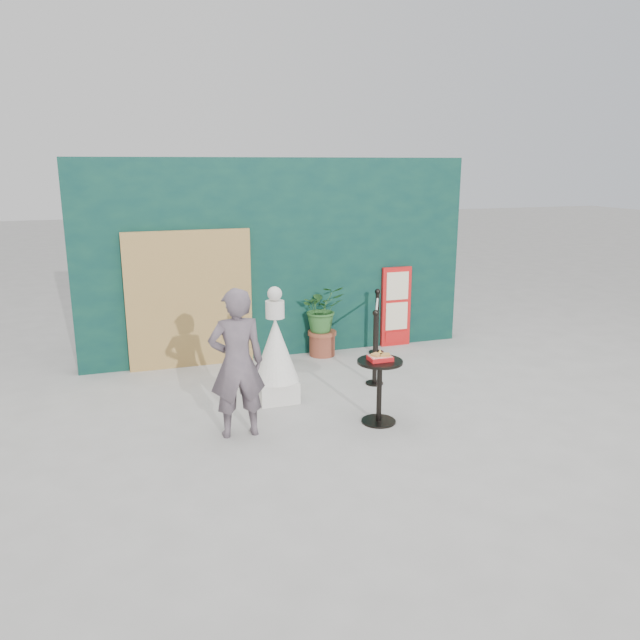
{
  "coord_description": "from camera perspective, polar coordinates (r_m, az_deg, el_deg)",
  "views": [
    {
      "loc": [
        -2.44,
        -6.0,
        2.92
      ],
      "look_at": [
        0.0,
        1.2,
        1.0
      ],
      "focal_mm": 35.0,
      "sensor_mm": 36.0,
      "label": 1
    }
  ],
  "objects": [
    {
      "name": "woman",
      "position": [
        6.77,
        -7.6,
        -3.94
      ],
      "size": [
        0.61,
        0.41,
        1.66
      ],
      "primitive_type": "imported",
      "rotation": [
        0.0,
        0.0,
        3.12
      ],
      "color": "#64565F",
      "rests_on": "ground"
    },
    {
      "name": "stanchion_barrier",
      "position": [
        9.09,
        5.15,
        -1.36
      ],
      "size": [
        0.84,
        1.54,
        1.03
      ],
      "color": "black",
      "rests_on": "ground"
    },
    {
      "name": "menu_board",
      "position": [
        10.21,
        6.97,
        1.21
      ],
      "size": [
        0.5,
        0.07,
        1.3
      ],
      "color": "red",
      "rests_on": "ground"
    },
    {
      "name": "ground",
      "position": [
        7.11,
        3.15,
        -10.11
      ],
      "size": [
        60.0,
        60.0,
        0.0
      ],
      "primitive_type": "plane",
      "color": "#ADAAA5",
      "rests_on": "ground"
    },
    {
      "name": "cafe_table",
      "position": [
        7.18,
        5.46,
        -5.61
      ],
      "size": [
        0.52,
        0.52,
        0.75
      ],
      "color": "black",
      "rests_on": "ground"
    },
    {
      "name": "statue",
      "position": [
        7.8,
        -4.07,
        -3.19
      ],
      "size": [
        0.57,
        0.57,
        1.46
      ],
      "color": "white",
      "rests_on": "ground"
    },
    {
      "name": "food_basket",
      "position": [
        7.09,
        5.52,
        -3.4
      ],
      "size": [
        0.26,
        0.19,
        0.11
      ],
      "color": "red",
      "rests_on": "cafe_table"
    },
    {
      "name": "back_wall",
      "position": [
        9.58,
        -3.76,
        5.61
      ],
      "size": [
        6.0,
        0.3,
        3.0
      ],
      "primitive_type": "cube",
      "color": "#092A2A",
      "rests_on": "ground"
    },
    {
      "name": "planter",
      "position": [
        9.6,
        0.19,
        0.48
      ],
      "size": [
        0.66,
        0.57,
        1.12
      ],
      "color": "brown",
      "rests_on": "ground"
    },
    {
      "name": "bamboo_fence",
      "position": [
        9.2,
        -11.82,
        1.83
      ],
      "size": [
        1.8,
        0.08,
        2.0
      ],
      "primitive_type": "cube",
      "color": "tan",
      "rests_on": "ground"
    }
  ]
}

